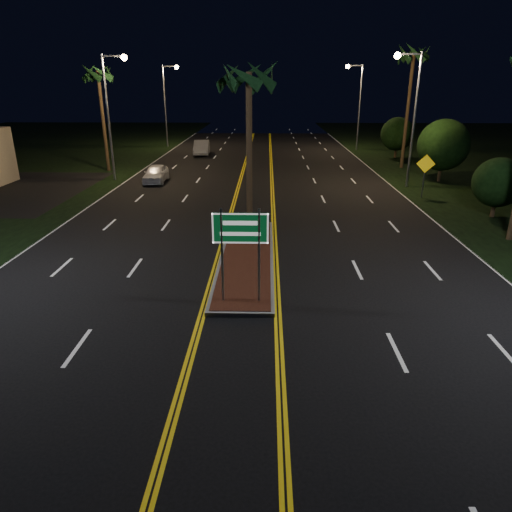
{
  "coord_description": "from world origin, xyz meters",
  "views": [
    {
      "loc": [
        0.83,
        -11.04,
        7.0
      ],
      "look_at": [
        0.51,
        2.43,
        1.9
      ],
      "focal_mm": 32.0,
      "sensor_mm": 36.0,
      "label": 1
    }
  ],
  "objects_px": {
    "median_island": "(247,258)",
    "car_far": "(202,146)",
    "palm_left_far": "(98,74)",
    "palm_right_far": "(414,56)",
    "streetlight_right_mid": "(410,105)",
    "streetlight_left_mid": "(112,103)",
    "palm_median": "(249,77)",
    "streetlight_right_far": "(357,97)",
    "shrub_near": "(498,183)",
    "streetlight_left_far": "(168,96)",
    "car_near": "(156,172)",
    "warning_sign": "(425,169)",
    "highway_sign": "(240,237)",
    "shrub_far": "(397,134)",
    "shrub_mid": "(444,145)"
  },
  "relations": [
    {
      "from": "car_far",
      "to": "car_near",
      "type": "bearing_deg",
      "value": -100.42
    },
    {
      "from": "shrub_near",
      "to": "median_island",
      "type": "bearing_deg",
      "value": -152.59
    },
    {
      "from": "highway_sign",
      "to": "palm_left_far",
      "type": "height_order",
      "value": "palm_left_far"
    },
    {
      "from": "shrub_mid",
      "to": "highway_sign",
      "type": "bearing_deg",
      "value": -123.44
    },
    {
      "from": "median_island",
      "to": "streetlight_right_mid",
      "type": "relative_size",
      "value": 1.14
    },
    {
      "from": "streetlight_right_mid",
      "to": "warning_sign",
      "type": "bearing_deg",
      "value": -83.16
    },
    {
      "from": "streetlight_left_far",
      "to": "streetlight_right_mid",
      "type": "bearing_deg",
      "value": -46.03
    },
    {
      "from": "palm_left_far",
      "to": "shrub_far",
      "type": "distance_m",
      "value": 28.3
    },
    {
      "from": "streetlight_right_mid",
      "to": "median_island",
      "type": "bearing_deg",
      "value": -125.28
    },
    {
      "from": "highway_sign",
      "to": "palm_right_far",
      "type": "xyz_separation_m",
      "value": [
        12.8,
        27.2,
        6.74
      ]
    },
    {
      "from": "streetlight_right_mid",
      "to": "streetlight_right_far",
      "type": "distance_m",
      "value": 20.0
    },
    {
      "from": "median_island",
      "to": "car_near",
      "type": "distance_m",
      "value": 17.93
    },
    {
      "from": "palm_left_far",
      "to": "car_far",
      "type": "bearing_deg",
      "value": 55.29
    },
    {
      "from": "palm_right_far",
      "to": "streetlight_right_far",
      "type": "bearing_deg",
      "value": 100.33
    },
    {
      "from": "median_island",
      "to": "shrub_mid",
      "type": "distance_m",
      "value": 22.18
    },
    {
      "from": "palm_left_far",
      "to": "warning_sign",
      "type": "height_order",
      "value": "palm_left_far"
    },
    {
      "from": "streetlight_right_mid",
      "to": "shrub_mid",
      "type": "relative_size",
      "value": 1.95
    },
    {
      "from": "streetlight_left_far",
      "to": "streetlight_right_far",
      "type": "bearing_deg",
      "value": -5.38
    },
    {
      "from": "palm_left_far",
      "to": "shrub_mid",
      "type": "distance_m",
      "value": 27.56
    },
    {
      "from": "palm_left_far",
      "to": "car_near",
      "type": "xyz_separation_m",
      "value": [
        5.22,
        -4.77,
        -6.99
      ]
    },
    {
      "from": "highway_sign",
      "to": "palm_right_far",
      "type": "distance_m",
      "value": 30.81
    },
    {
      "from": "streetlight_right_mid",
      "to": "streetlight_right_far",
      "type": "bearing_deg",
      "value": 90.0
    },
    {
      "from": "streetlight_right_mid",
      "to": "streetlight_right_far",
      "type": "xyz_separation_m",
      "value": [
        0.0,
        20.0,
        0.0
      ]
    },
    {
      "from": "car_near",
      "to": "warning_sign",
      "type": "distance_m",
      "value": 19.19
    },
    {
      "from": "median_island",
      "to": "palm_left_far",
      "type": "distance_m",
      "value": 25.76
    },
    {
      "from": "median_island",
      "to": "car_far",
      "type": "xyz_separation_m",
      "value": [
        -6.07,
        30.72,
        0.76
      ]
    },
    {
      "from": "streetlight_right_far",
      "to": "car_near",
      "type": "relative_size",
      "value": 1.98
    },
    {
      "from": "median_island",
      "to": "shrub_near",
      "type": "distance_m",
      "value": 15.32
    },
    {
      "from": "shrub_far",
      "to": "car_far",
      "type": "height_order",
      "value": "shrub_far"
    },
    {
      "from": "streetlight_left_mid",
      "to": "warning_sign",
      "type": "distance_m",
      "value": 22.62
    },
    {
      "from": "streetlight_left_mid",
      "to": "palm_left_far",
      "type": "height_order",
      "value": "streetlight_left_mid"
    },
    {
      "from": "streetlight_left_mid",
      "to": "streetlight_right_mid",
      "type": "xyz_separation_m",
      "value": [
        21.23,
        -2.0,
        0.0
      ]
    },
    {
      "from": "streetlight_left_far",
      "to": "car_near",
      "type": "height_order",
      "value": "streetlight_left_far"
    },
    {
      "from": "highway_sign",
      "to": "car_far",
      "type": "bearing_deg",
      "value": 99.85
    },
    {
      "from": "median_island",
      "to": "shrub_far",
      "type": "relative_size",
      "value": 2.59
    },
    {
      "from": "streetlight_left_mid",
      "to": "streetlight_right_mid",
      "type": "height_order",
      "value": "same"
    },
    {
      "from": "streetlight_right_mid",
      "to": "shrub_near",
      "type": "distance_m",
      "value": 9.28
    },
    {
      "from": "palm_left_far",
      "to": "palm_right_far",
      "type": "bearing_deg",
      "value": 4.47
    },
    {
      "from": "highway_sign",
      "to": "car_near",
      "type": "relative_size",
      "value": 0.7
    },
    {
      "from": "shrub_near",
      "to": "shrub_mid",
      "type": "xyz_separation_m",
      "value": [
        0.5,
        10.0,
        0.78
      ]
    },
    {
      "from": "streetlight_left_mid",
      "to": "shrub_far",
      "type": "height_order",
      "value": "streetlight_left_mid"
    },
    {
      "from": "palm_left_far",
      "to": "car_near",
      "type": "height_order",
      "value": "palm_left_far"
    },
    {
      "from": "streetlight_right_far",
      "to": "streetlight_left_far",
      "type": "bearing_deg",
      "value": 174.62
    },
    {
      "from": "car_far",
      "to": "streetlight_left_mid",
      "type": "bearing_deg",
      "value": -112.8
    },
    {
      "from": "car_far",
      "to": "warning_sign",
      "type": "height_order",
      "value": "warning_sign"
    },
    {
      "from": "palm_median",
      "to": "palm_left_far",
      "type": "height_order",
      "value": "palm_left_far"
    },
    {
      "from": "streetlight_right_far",
      "to": "warning_sign",
      "type": "relative_size",
      "value": 3.22
    },
    {
      "from": "streetlight_right_far",
      "to": "shrub_near",
      "type": "relative_size",
      "value": 2.73
    },
    {
      "from": "car_near",
      "to": "car_far",
      "type": "distance_m",
      "value": 14.57
    },
    {
      "from": "streetlight_right_mid",
      "to": "shrub_far",
      "type": "height_order",
      "value": "streetlight_right_mid"
    }
  ]
}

